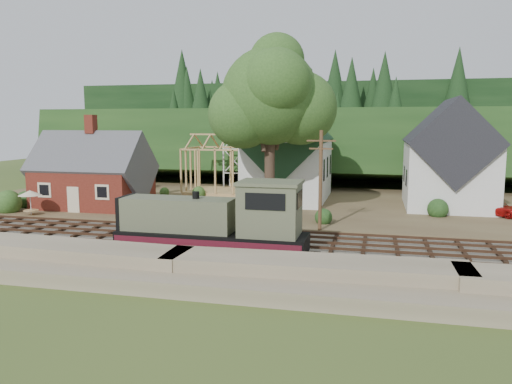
% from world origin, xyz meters
% --- Properties ---
extents(ground, '(140.00, 140.00, 0.00)m').
position_xyz_m(ground, '(0.00, 0.00, 0.00)').
color(ground, '#384C1E').
rests_on(ground, ground).
extents(embankment, '(64.00, 5.00, 1.60)m').
position_xyz_m(embankment, '(0.00, -8.50, 0.00)').
color(embankment, '#7F7259').
rests_on(embankment, ground).
extents(railroad_bed, '(64.00, 11.00, 0.16)m').
position_xyz_m(railroad_bed, '(0.00, 0.00, 0.08)').
color(railroad_bed, '#726B5B').
rests_on(railroad_bed, ground).
extents(village_flat, '(64.00, 26.00, 0.30)m').
position_xyz_m(village_flat, '(0.00, 18.00, 0.15)').
color(village_flat, brown).
rests_on(village_flat, ground).
extents(hillside, '(70.00, 28.96, 12.74)m').
position_xyz_m(hillside, '(0.00, 42.00, 0.00)').
color(hillside, '#1E3F19').
rests_on(hillside, ground).
extents(ridge, '(80.00, 20.00, 12.00)m').
position_xyz_m(ridge, '(0.00, 58.00, 0.00)').
color(ridge, black).
rests_on(ridge, ground).
extents(depot, '(10.80, 7.41, 9.00)m').
position_xyz_m(depot, '(-16.00, 11.00, 3.21)').
color(depot, '#551C13').
rests_on(depot, village_flat).
extents(church, '(8.40, 15.17, 13.00)m').
position_xyz_m(church, '(2.00, 19.68, 5.18)').
color(church, silver).
rests_on(church, village_flat).
extents(farmhouse, '(8.40, 10.80, 10.60)m').
position_xyz_m(farmhouse, '(18.00, 19.00, 4.87)').
color(farmhouse, silver).
rests_on(farmhouse, village_flat).
extents(timber_frame, '(8.20, 6.20, 6.99)m').
position_xyz_m(timber_frame, '(-6.00, 22.00, 3.27)').
color(timber_frame, tan).
rests_on(timber_frame, village_flat).
extents(lattice_tower, '(3.20, 3.20, 12.12)m').
position_xyz_m(lattice_tower, '(-6.00, 28.00, 10.03)').
color(lattice_tower, silver).
rests_on(lattice_tower, village_flat).
extents(big_tree, '(10.90, 8.40, 14.70)m').
position_xyz_m(big_tree, '(2.17, 10.08, 10.22)').
color(big_tree, '#38281E').
rests_on(big_tree, village_flat).
extents(telegraph_pole_near, '(2.20, 0.28, 8.00)m').
position_xyz_m(telegraph_pole_near, '(7.00, 5.20, 4.25)').
color(telegraph_pole_near, '#4C331E').
rests_on(telegraph_pole_near, ground).
extents(locomotive, '(12.13, 3.03, 4.85)m').
position_xyz_m(locomotive, '(1.42, -3.00, 2.14)').
color(locomotive, black).
rests_on(locomotive, railroad_bed).
extents(car_blue, '(2.79, 4.17, 1.32)m').
position_xyz_m(car_blue, '(-11.21, 9.22, 0.96)').
color(car_blue, '#5281B1').
rests_on(car_blue, village_flat).
extents(car_green, '(3.40, 1.41, 1.10)m').
position_xyz_m(car_green, '(-18.67, 12.12, 0.85)').
color(car_green, '#83B87F').
rests_on(car_green, village_flat).
extents(car_red, '(5.01, 4.25, 1.28)m').
position_xyz_m(car_red, '(21.76, 14.94, 0.94)').
color(car_red, '#AE0F0D').
rests_on(car_red, village_flat).
extents(patio_set, '(2.01, 2.01, 2.24)m').
position_xyz_m(patio_set, '(-19.02, 5.50, 2.20)').
color(patio_set, silver).
rests_on(patio_set, village_flat).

